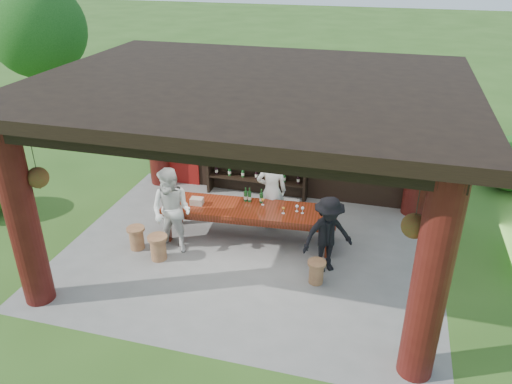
% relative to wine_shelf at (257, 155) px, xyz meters
% --- Properties ---
extents(ground, '(90.00, 90.00, 0.00)m').
position_rel_wine_shelf_xyz_m(ground, '(0.55, -2.45, -1.09)').
color(ground, '#2D5119').
rests_on(ground, ground).
extents(pavilion, '(7.50, 6.00, 3.60)m').
position_rel_wine_shelf_xyz_m(pavilion, '(0.53, -2.02, 1.04)').
color(pavilion, slate).
rests_on(pavilion, ground).
extents(wine_shelf, '(2.46, 0.37, 2.17)m').
position_rel_wine_shelf_xyz_m(wine_shelf, '(0.00, 0.00, 0.00)').
color(wine_shelf, black).
rests_on(wine_shelf, ground).
extents(tasting_table, '(3.61, 1.19, 0.75)m').
position_rel_wine_shelf_xyz_m(tasting_table, '(0.39, -2.01, -0.45)').
color(tasting_table, '#511D0B').
rests_on(tasting_table, ground).
extents(stool_near_left, '(0.39, 0.39, 0.51)m').
position_rel_wine_shelf_xyz_m(stool_near_left, '(-1.13, -3.18, -0.82)').
color(stool_near_left, brown).
rests_on(stool_near_left, ground).
extents(stool_near_right, '(0.34, 0.34, 0.45)m').
position_rel_wine_shelf_xyz_m(stool_near_right, '(1.98, -3.12, -0.85)').
color(stool_near_right, brown).
rests_on(stool_near_right, ground).
extents(stool_far_left, '(0.37, 0.37, 0.48)m').
position_rel_wine_shelf_xyz_m(stool_far_left, '(-1.72, -2.94, -0.83)').
color(stool_far_left, brown).
rests_on(stool_far_left, ground).
extents(host, '(0.73, 0.57, 1.75)m').
position_rel_wine_shelf_xyz_m(host, '(0.71, -1.39, -0.21)').
color(host, white).
rests_on(host, ground).
extents(guest_woman, '(0.93, 0.76, 1.77)m').
position_rel_wine_shelf_xyz_m(guest_woman, '(-0.97, -2.79, -0.20)').
color(guest_woman, silver).
rests_on(guest_woman, ground).
extents(guest_man, '(1.14, 1.01, 1.53)m').
position_rel_wine_shelf_xyz_m(guest_man, '(2.09, -2.67, -0.32)').
color(guest_man, black).
rests_on(guest_man, ground).
extents(table_bottles, '(0.42, 0.09, 0.31)m').
position_rel_wine_shelf_xyz_m(table_bottles, '(0.38, -1.73, -0.18)').
color(table_bottles, '#194C1E').
rests_on(table_bottles, tasting_table).
extents(table_glasses, '(0.92, 0.31, 0.15)m').
position_rel_wine_shelf_xyz_m(table_glasses, '(1.15, -1.93, -0.26)').
color(table_glasses, silver).
rests_on(table_glasses, tasting_table).
extents(napkin_basket, '(0.27, 0.20, 0.14)m').
position_rel_wine_shelf_xyz_m(napkin_basket, '(-0.69, -2.14, -0.27)').
color(napkin_basket, '#BF6672').
rests_on(napkin_basket, tasting_table).
extents(shrubs, '(15.39, 9.58, 1.36)m').
position_rel_wine_shelf_xyz_m(shrubs, '(3.04, -1.60, -0.55)').
color(shrubs, '#194C14').
rests_on(shrubs, ground).
extents(trees, '(21.37, 10.80, 4.80)m').
position_rel_wine_shelf_xyz_m(trees, '(4.96, -0.83, 2.28)').
color(trees, '#3F2819').
rests_on(trees, ground).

